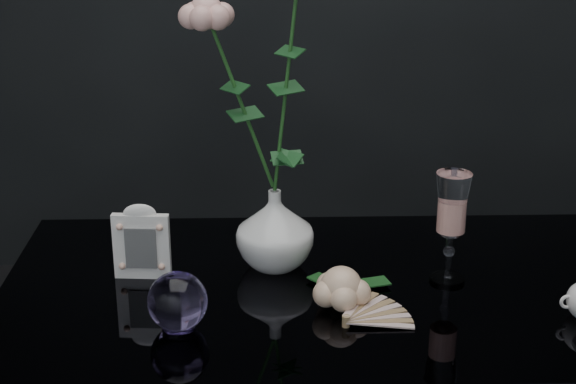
{
  "coord_description": "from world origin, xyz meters",
  "views": [
    {
      "loc": [
        -0.1,
        -1.22,
        1.41
      ],
      "look_at": [
        -0.06,
        0.05,
        0.92
      ],
      "focal_mm": 55.0,
      "sensor_mm": 36.0,
      "label": 1
    }
  ],
  "objects_px": {
    "wine_glass": "(451,228)",
    "picture_frame": "(141,241)",
    "paperweight": "(177,301)",
    "loose_rose": "(341,288)",
    "vase": "(275,229)"
  },
  "relations": [
    {
      "from": "vase",
      "to": "wine_glass",
      "type": "height_order",
      "value": "wine_glass"
    },
    {
      "from": "picture_frame",
      "to": "wine_glass",
      "type": "bearing_deg",
      "value": 1.25
    },
    {
      "from": "paperweight",
      "to": "loose_rose",
      "type": "distance_m",
      "value": 0.25
    },
    {
      "from": "paperweight",
      "to": "loose_rose",
      "type": "relative_size",
      "value": 0.45
    },
    {
      "from": "vase",
      "to": "loose_rose",
      "type": "distance_m",
      "value": 0.18
    },
    {
      "from": "loose_rose",
      "to": "picture_frame",
      "type": "bearing_deg",
      "value": 174.73
    },
    {
      "from": "picture_frame",
      "to": "loose_rose",
      "type": "distance_m",
      "value": 0.34
    },
    {
      "from": "loose_rose",
      "to": "paperweight",
      "type": "bearing_deg",
      "value": -152.25
    },
    {
      "from": "paperweight",
      "to": "loose_rose",
      "type": "height_order",
      "value": "paperweight"
    },
    {
      "from": "vase",
      "to": "wine_glass",
      "type": "relative_size",
      "value": 0.73
    },
    {
      "from": "wine_glass",
      "to": "loose_rose",
      "type": "relative_size",
      "value": 0.95
    },
    {
      "from": "wine_glass",
      "to": "paperweight",
      "type": "relative_size",
      "value": 2.1
    },
    {
      "from": "picture_frame",
      "to": "loose_rose",
      "type": "xyz_separation_m",
      "value": [
        0.32,
        -0.11,
        -0.03
      ]
    },
    {
      "from": "vase",
      "to": "picture_frame",
      "type": "height_order",
      "value": "vase"
    },
    {
      "from": "wine_glass",
      "to": "picture_frame",
      "type": "height_order",
      "value": "wine_glass"
    }
  ]
}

